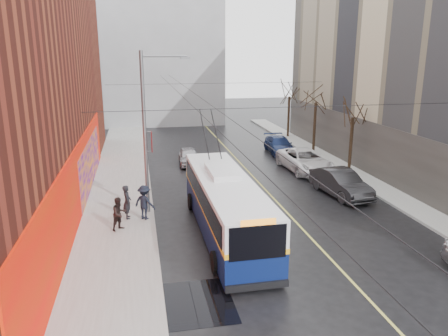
{
  "coord_description": "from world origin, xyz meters",
  "views": [
    {
      "loc": [
        -6.62,
        -13.66,
        8.98
      ],
      "look_at": [
        -1.95,
        9.87,
        2.51
      ],
      "focal_mm": 35.0,
      "sensor_mm": 36.0,
      "label": 1
    }
  ],
  "objects_px": {
    "tree_far": "(290,89)",
    "parked_car_b": "(341,183)",
    "tree_mid": "(316,94)",
    "trolleybus": "(226,205)",
    "following_car": "(189,156)",
    "streetlight_pole": "(148,130)",
    "parked_car_d": "(279,145)",
    "pedestrian_b": "(119,214)",
    "pedestrian_a": "(127,202)",
    "pedestrian_c": "(145,202)",
    "parked_car_c": "(305,160)",
    "tree_near": "(354,107)"
  },
  "relations": [
    {
      "from": "parked_car_b",
      "to": "parked_car_c",
      "type": "height_order",
      "value": "parked_car_b"
    },
    {
      "from": "tree_mid",
      "to": "pedestrian_c",
      "type": "xyz_separation_m",
      "value": [
        -15.5,
        -14.1,
        -4.16
      ]
    },
    {
      "from": "tree_mid",
      "to": "following_car",
      "type": "height_order",
      "value": "tree_mid"
    },
    {
      "from": "tree_mid",
      "to": "tree_far",
      "type": "height_order",
      "value": "tree_mid"
    },
    {
      "from": "following_car",
      "to": "pedestrian_c",
      "type": "relative_size",
      "value": 2.08
    },
    {
      "from": "trolleybus",
      "to": "parked_car_b",
      "type": "xyz_separation_m",
      "value": [
        8.38,
        4.49,
        -0.72
      ]
    },
    {
      "from": "streetlight_pole",
      "to": "tree_mid",
      "type": "bearing_deg",
      "value": 40.65
    },
    {
      "from": "tree_mid",
      "to": "pedestrian_a",
      "type": "xyz_separation_m",
      "value": [
        -16.42,
        -13.79,
        -4.17
      ]
    },
    {
      "from": "trolleybus",
      "to": "parked_car_b",
      "type": "bearing_deg",
      "value": 27.69
    },
    {
      "from": "trolleybus",
      "to": "following_car",
      "type": "relative_size",
      "value": 3.02
    },
    {
      "from": "parked_car_b",
      "to": "pedestrian_c",
      "type": "height_order",
      "value": "pedestrian_c"
    },
    {
      "from": "tree_far",
      "to": "parked_car_b",
      "type": "relative_size",
      "value": 1.29
    },
    {
      "from": "pedestrian_b",
      "to": "tree_far",
      "type": "bearing_deg",
      "value": 13.58
    },
    {
      "from": "tree_mid",
      "to": "parked_car_c",
      "type": "xyz_separation_m",
      "value": [
        -3.2,
        -6.02,
        -4.42
      ]
    },
    {
      "from": "tree_near",
      "to": "pedestrian_c",
      "type": "xyz_separation_m",
      "value": [
        -15.5,
        -7.1,
        -3.88
      ]
    },
    {
      "from": "streetlight_pole",
      "to": "parked_car_d",
      "type": "relative_size",
      "value": 1.78
    },
    {
      "from": "following_car",
      "to": "pedestrian_a",
      "type": "xyz_separation_m",
      "value": [
        -4.7,
        -11.57,
        0.41
      ]
    },
    {
      "from": "pedestrian_a",
      "to": "following_car",
      "type": "bearing_deg",
      "value": -25.29
    },
    {
      "from": "pedestrian_b",
      "to": "tree_mid",
      "type": "bearing_deg",
      "value": 2.92
    },
    {
      "from": "trolleybus",
      "to": "following_car",
      "type": "bearing_deg",
      "value": 90.18
    },
    {
      "from": "streetlight_pole",
      "to": "tree_far",
      "type": "bearing_deg",
      "value": 52.88
    },
    {
      "from": "parked_car_c",
      "to": "parked_car_d",
      "type": "xyz_separation_m",
      "value": [
        0.0,
        6.24,
        -0.1
      ]
    },
    {
      "from": "tree_far",
      "to": "parked_car_b",
      "type": "bearing_deg",
      "value": -99.42
    },
    {
      "from": "tree_mid",
      "to": "parked_car_d",
      "type": "height_order",
      "value": "tree_mid"
    },
    {
      "from": "streetlight_pole",
      "to": "pedestrian_a",
      "type": "distance_m",
      "value": 4.06
    },
    {
      "from": "following_car",
      "to": "streetlight_pole",
      "type": "bearing_deg",
      "value": -103.84
    },
    {
      "from": "streetlight_pole",
      "to": "tree_far",
      "type": "relative_size",
      "value": 1.37
    },
    {
      "from": "following_car",
      "to": "pedestrian_b",
      "type": "xyz_separation_m",
      "value": [
        -5.06,
        -13.12,
        0.34
      ]
    },
    {
      "from": "tree_mid",
      "to": "parked_car_c",
      "type": "height_order",
      "value": "tree_mid"
    },
    {
      "from": "pedestrian_c",
      "to": "parked_car_c",
      "type": "bearing_deg",
      "value": -111.53
    },
    {
      "from": "tree_mid",
      "to": "trolleybus",
      "type": "relative_size",
      "value": 0.56
    },
    {
      "from": "tree_far",
      "to": "parked_car_d",
      "type": "xyz_separation_m",
      "value": [
        -3.2,
        -6.78,
        -4.41
      ]
    },
    {
      "from": "tree_far",
      "to": "parked_car_b",
      "type": "height_order",
      "value": "tree_far"
    },
    {
      "from": "parked_car_b",
      "to": "pedestrian_c",
      "type": "xyz_separation_m",
      "value": [
        -12.33,
        -2.03,
        0.26
      ]
    },
    {
      "from": "tree_near",
      "to": "parked_car_d",
      "type": "bearing_deg",
      "value": 113.91
    },
    {
      "from": "tree_mid",
      "to": "pedestrian_c",
      "type": "distance_m",
      "value": 21.36
    },
    {
      "from": "pedestrian_a",
      "to": "parked_car_b",
      "type": "bearing_deg",
      "value": -85.81
    },
    {
      "from": "streetlight_pole",
      "to": "trolleybus",
      "type": "height_order",
      "value": "streetlight_pole"
    },
    {
      "from": "parked_car_d",
      "to": "pedestrian_b",
      "type": "distance_m",
      "value": 20.66
    },
    {
      "from": "tree_mid",
      "to": "pedestrian_a",
      "type": "relative_size",
      "value": 3.6
    },
    {
      "from": "parked_car_b",
      "to": "pedestrian_b",
      "type": "bearing_deg",
      "value": -174.01
    },
    {
      "from": "tree_far",
      "to": "parked_car_d",
      "type": "height_order",
      "value": "tree_far"
    },
    {
      "from": "following_car",
      "to": "parked_car_d",
      "type": "bearing_deg",
      "value": 19.68
    },
    {
      "from": "tree_far",
      "to": "trolleybus",
      "type": "relative_size",
      "value": 0.55
    },
    {
      "from": "trolleybus",
      "to": "parked_car_d",
      "type": "bearing_deg",
      "value": 63.04
    },
    {
      "from": "streetlight_pole",
      "to": "tree_mid",
      "type": "relative_size",
      "value": 1.35
    },
    {
      "from": "tree_far",
      "to": "parked_car_d",
      "type": "bearing_deg",
      "value": -115.26
    },
    {
      "from": "pedestrian_a",
      "to": "pedestrian_b",
      "type": "height_order",
      "value": "pedestrian_a"
    },
    {
      "from": "tree_mid",
      "to": "tree_far",
      "type": "bearing_deg",
      "value": 90.0
    },
    {
      "from": "tree_near",
      "to": "pedestrian_c",
      "type": "distance_m",
      "value": 17.48
    }
  ]
}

